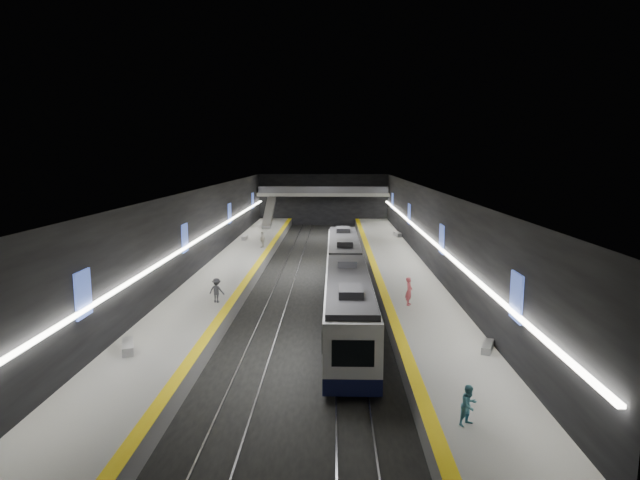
{
  "coord_description": "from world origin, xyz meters",
  "views": [
    {
      "loc": [
        1.65,
        -48.66,
        10.81
      ],
      "look_at": [
        0.22,
        5.84,
        2.2
      ],
      "focal_mm": 30.0,
      "sensor_mm": 36.0,
      "label": 1
    }
  ],
  "objects_px": {
    "train": "(346,278)",
    "passenger_left_b": "(217,291)",
    "bench_left_far": "(245,237)",
    "bench_right_far": "(398,234)",
    "passenger_right_b": "(469,406)",
    "passenger_right_a": "(409,291)",
    "escalator": "(269,213)",
    "bench_left_near": "(128,347)",
    "bench_right_near": "(488,347)",
    "passenger_left_a": "(263,240)"
  },
  "relations": [
    {
      "from": "passenger_right_a",
      "to": "escalator",
      "type": "bearing_deg",
      "value": 38.15
    },
    {
      "from": "train",
      "to": "bench_right_far",
      "type": "distance_m",
      "value": 28.92
    },
    {
      "from": "bench_right_near",
      "to": "passenger_right_b",
      "type": "relative_size",
      "value": 1.06
    },
    {
      "from": "bench_left_far",
      "to": "bench_right_far",
      "type": "bearing_deg",
      "value": 5.77
    },
    {
      "from": "bench_left_near",
      "to": "bench_right_far",
      "type": "xyz_separation_m",
      "value": [
        18.28,
        39.51,
        0.01
      ]
    },
    {
      "from": "bench_right_near",
      "to": "passenger_right_b",
      "type": "xyz_separation_m",
      "value": [
        -2.87,
        -7.69,
        0.57
      ]
    },
    {
      "from": "train",
      "to": "bench_left_far",
      "type": "relative_size",
      "value": 14.76
    },
    {
      "from": "passenger_right_b",
      "to": "bench_left_near",
      "type": "bearing_deg",
      "value": 119.12
    },
    {
      "from": "escalator",
      "to": "passenger_right_b",
      "type": "bearing_deg",
      "value": -75.88
    },
    {
      "from": "escalator",
      "to": "bench_left_near",
      "type": "xyz_separation_m",
      "value": [
        -1.28,
        -49.03,
        -1.67
      ]
    },
    {
      "from": "bench_right_near",
      "to": "bench_right_far",
      "type": "height_order",
      "value": "bench_right_far"
    },
    {
      "from": "bench_right_far",
      "to": "passenger_left_a",
      "type": "bearing_deg",
      "value": -159.62
    },
    {
      "from": "train",
      "to": "passenger_left_b",
      "type": "height_order",
      "value": "train"
    },
    {
      "from": "bench_left_far",
      "to": "bench_right_far",
      "type": "xyz_separation_m",
      "value": [
        18.41,
        2.93,
        0.0
      ]
    },
    {
      "from": "passenger_left_b",
      "to": "bench_left_near",
      "type": "bearing_deg",
      "value": 89.04
    },
    {
      "from": "train",
      "to": "passenger_left_a",
      "type": "bearing_deg",
      "value": 113.58
    },
    {
      "from": "bench_left_far",
      "to": "passenger_left_a",
      "type": "xyz_separation_m",
      "value": [
        2.87,
        -5.57,
        0.63
      ]
    },
    {
      "from": "escalator",
      "to": "bench_left_far",
      "type": "relative_size",
      "value": 3.93
    },
    {
      "from": "train",
      "to": "bench_left_far",
      "type": "bearing_deg",
      "value": 114.42
    },
    {
      "from": "bench_right_far",
      "to": "bench_right_near",
      "type": "bearing_deg",
      "value": -98.29
    },
    {
      "from": "bench_left_far",
      "to": "passenger_left_a",
      "type": "bearing_deg",
      "value": -65.96
    },
    {
      "from": "train",
      "to": "passenger_left_b",
      "type": "relative_size",
      "value": 18.05
    },
    {
      "from": "passenger_right_a",
      "to": "passenger_left_a",
      "type": "height_order",
      "value": "passenger_right_a"
    },
    {
      "from": "escalator",
      "to": "bench_left_near",
      "type": "distance_m",
      "value": 49.08
    },
    {
      "from": "bench_left_near",
      "to": "passenger_right_a",
      "type": "distance_m",
      "value": 17.79
    },
    {
      "from": "passenger_left_b",
      "to": "bench_right_far",
      "type": "bearing_deg",
      "value": -102.8
    },
    {
      "from": "bench_right_far",
      "to": "passenger_left_b",
      "type": "relative_size",
      "value": 1.23
    },
    {
      "from": "passenger_left_a",
      "to": "passenger_left_b",
      "type": "distance_m",
      "value": 21.86
    },
    {
      "from": "bench_right_near",
      "to": "passenger_left_b",
      "type": "height_order",
      "value": "passenger_left_b"
    },
    {
      "from": "bench_left_far",
      "to": "bench_right_near",
      "type": "relative_size",
      "value": 1.25
    },
    {
      "from": "passenger_left_a",
      "to": "bench_right_near",
      "type": "bearing_deg",
      "value": 47.45
    },
    {
      "from": "bench_right_far",
      "to": "passenger_right_b",
      "type": "bearing_deg",
      "value": -101.81
    },
    {
      "from": "passenger_left_a",
      "to": "bench_left_near",
      "type": "bearing_deg",
      "value": 15.37
    },
    {
      "from": "bench_left_far",
      "to": "passenger_right_b",
      "type": "bearing_deg",
      "value": -73.7
    },
    {
      "from": "bench_left_near",
      "to": "train",
      "type": "bearing_deg",
      "value": 24.48
    },
    {
      "from": "bench_right_far",
      "to": "passenger_right_b",
      "type": "relative_size",
      "value": 1.33
    },
    {
      "from": "passenger_right_a",
      "to": "passenger_left_a",
      "type": "xyz_separation_m",
      "value": [
        -12.67,
        22.16,
        -0.06
      ]
    },
    {
      "from": "train",
      "to": "bench_right_near",
      "type": "bearing_deg",
      "value": -57.33
    },
    {
      "from": "bench_left_far",
      "to": "bench_right_far",
      "type": "distance_m",
      "value": 18.64
    },
    {
      "from": "train",
      "to": "bench_right_near",
      "type": "relative_size",
      "value": 18.48
    },
    {
      "from": "escalator",
      "to": "bench_right_far",
      "type": "xyz_separation_m",
      "value": [
        17.0,
        -9.52,
        -1.65
      ]
    },
    {
      "from": "bench_left_near",
      "to": "bench_right_near",
      "type": "height_order",
      "value": "bench_left_near"
    },
    {
      "from": "passenger_right_a",
      "to": "passenger_left_a",
      "type": "bearing_deg",
      "value": 48.52
    },
    {
      "from": "bench_right_near",
      "to": "passenger_right_b",
      "type": "bearing_deg",
      "value": -87.78
    },
    {
      "from": "bench_left_near",
      "to": "passenger_right_a",
      "type": "height_order",
      "value": "passenger_right_a"
    },
    {
      "from": "bench_left_near",
      "to": "bench_left_far",
      "type": "height_order",
      "value": "bench_left_far"
    },
    {
      "from": "bench_right_far",
      "to": "passenger_right_a",
      "type": "bearing_deg",
      "value": -103.62
    },
    {
      "from": "passenger_right_b",
      "to": "passenger_left_b",
      "type": "height_order",
      "value": "passenger_left_b"
    },
    {
      "from": "escalator",
      "to": "passenger_left_b",
      "type": "relative_size",
      "value": 4.81
    },
    {
      "from": "train",
      "to": "passenger_left_a",
      "type": "height_order",
      "value": "train"
    }
  ]
}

